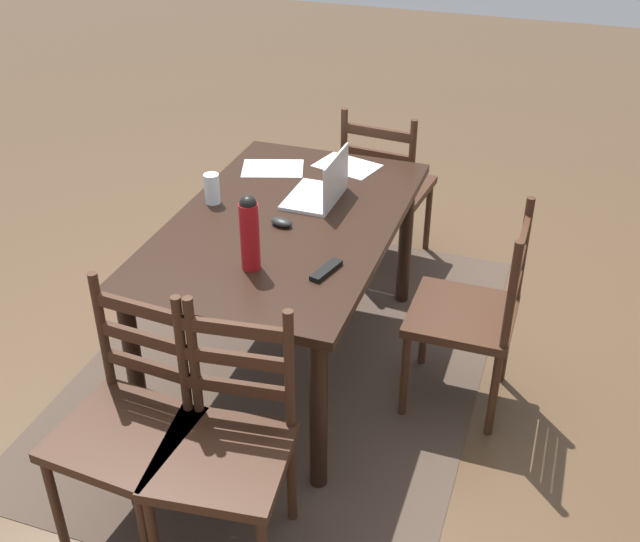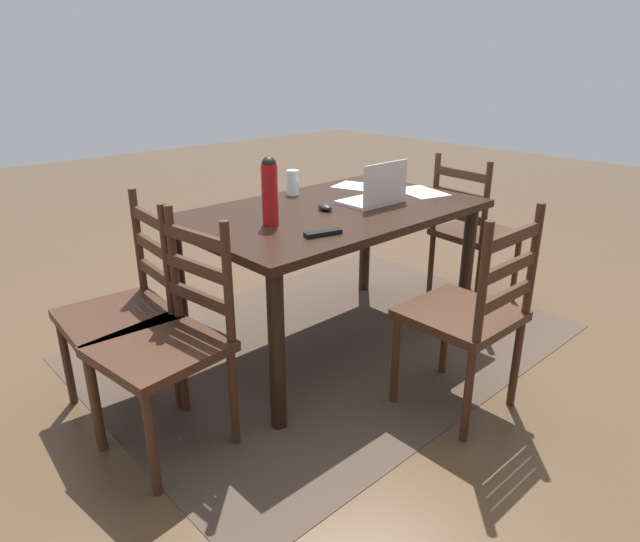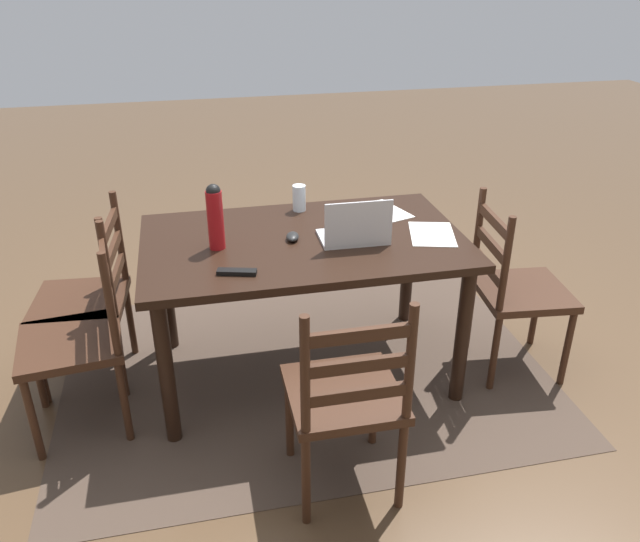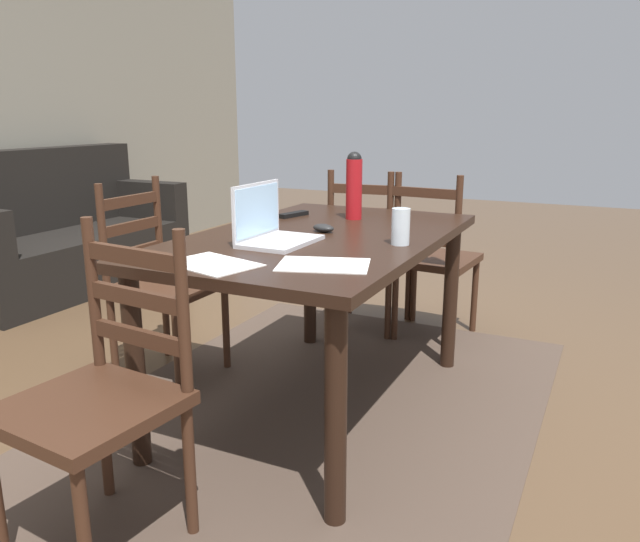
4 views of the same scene
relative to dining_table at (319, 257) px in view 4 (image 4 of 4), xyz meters
The scene contains 15 objects.
ground_plane 0.68m from the dining_table, ahead, with size 14.00×14.00×0.00m, color brown.
area_rug 0.67m from the dining_table, ahead, with size 2.50×1.81×0.01m, color #47382D.
dining_table is the anchor object (origin of this frame).
chair_left_far 1.10m from the dining_table, behind, with size 0.48×0.48×0.95m.
chair_right_far 1.10m from the dining_table, ahead, with size 0.49×0.49×0.95m.
chair_right_near 1.10m from the dining_table, ahead, with size 0.47×0.47×0.95m.
chair_far_head 0.87m from the dining_table, 89.98° to the left, with size 0.44×0.44×0.95m.
couch 2.77m from the dining_table, 69.62° to the left, with size 1.80×0.80×1.00m.
laptop 0.29m from the dining_table, 156.99° to the left, with size 0.32×0.23×0.23m.
water_bottle 0.49m from the dining_table, ahead, with size 0.07×0.07×0.31m.
drinking_glass 0.40m from the dining_table, 97.44° to the right, with size 0.07×0.07×0.14m, color silver.
computer_mouse 0.13m from the dining_table, ahead, with size 0.06×0.10×0.03m, color black.
tv_remote 0.48m from the dining_table, 41.05° to the left, with size 0.04×0.17×0.02m, color black.
paper_stack_left 0.64m from the dining_table, behind, with size 0.21×0.30×0.00m, color white.
paper_stack_right 0.54m from the dining_table, 152.49° to the right, with size 0.21×0.30×0.00m, color white.
Camera 4 is at (-2.26, -1.10, 1.26)m, focal length 34.97 mm.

